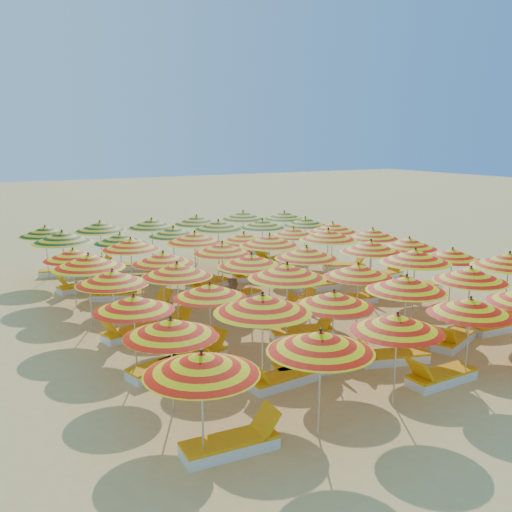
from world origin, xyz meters
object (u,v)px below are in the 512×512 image
at_px(umbrella_1, 321,341).
at_px(lounger_24, 254,276).
at_px(umbrella_37, 120,238).
at_px(umbrella_20, 251,260).
at_px(umbrella_14, 287,271).
at_px(lounger_32, 141,266).
at_px(umbrella_2, 397,323).
at_px(umbrella_23, 409,243).
at_px(umbrella_16, 415,256).
at_px(lounger_4, 282,378).
at_px(umbrella_28, 328,235).
at_px(lounger_12, 132,332).
at_px(lounger_16, 353,299).
at_px(lounger_11, 304,332).
at_px(umbrella_30, 73,254).
at_px(umbrella_31, 131,244).
at_px(lounger_22, 115,295).
at_px(umbrella_26, 222,248).
at_px(lounger_15, 288,306).
at_px(umbrella_34, 293,232).
at_px(lounger_14, 270,314).
at_px(umbrella_35, 333,227).
at_px(umbrella_17, 452,254).
at_px(umbrella_32, 195,238).
at_px(lounger_13, 163,332).
at_px(lounger_30, 64,272).
at_px(umbrella_10, 471,275).
at_px(umbrella_39, 218,225).
at_px(lounger_26, 345,266).
at_px(umbrella_46, 243,215).
at_px(lounger_10, 196,357).
at_px(umbrella_36, 62,237).
at_px(umbrella_8, 334,299).
at_px(lounger_27, 81,287).
at_px(lounger_1, 440,377).
at_px(umbrella_42, 45,231).
at_px(lounger_19, 238,297).
at_px(lounger_21, 384,275).
at_px(lounger_29, 273,260).
at_px(lounger_0, 232,444).
at_px(lounger_5, 311,366).
at_px(umbrella_6, 171,328).
at_px(umbrella_21, 307,253).
at_px(lounger_6, 391,356).
at_px(umbrella_13, 210,291).
at_px(lounger_20, 315,286).
at_px(lounger_23, 207,284).
at_px(umbrella_25, 163,258).
at_px(umbrella_7, 263,303).
at_px(lounger_7, 453,340).
at_px(umbrella_9, 406,284).
at_px(lounger_28, 136,279).
at_px(lounger_31, 90,271).
at_px(lounger_9, 165,367).
at_px(umbrella_12, 134,303).
at_px(lounger_17, 420,288).
at_px(lounger_33, 252,251).
at_px(umbrella_40, 262,224).

relative_size(umbrella_1, lounger_24, 1.27).
bearing_deg(umbrella_37, umbrella_20, -71.50).
relative_size(umbrella_14, lounger_32, 1.48).
bearing_deg(umbrella_2, umbrella_23, 44.21).
relative_size(umbrella_16, lounger_4, 1.54).
bearing_deg(umbrella_28, lounger_12, -167.73).
bearing_deg(lounger_16, lounger_11, -138.03).
xyz_separation_m(umbrella_30, umbrella_31, (1.92, 0.11, 0.14)).
distance_m(umbrella_28, lounger_22, 7.74).
height_order(umbrella_26, lounger_15, umbrella_26).
bearing_deg(umbrella_34, lounger_14, -129.91).
bearing_deg(umbrella_35, umbrella_17, -88.57).
height_order(umbrella_32, lounger_13, umbrella_32).
bearing_deg(umbrella_32, lounger_30, 127.99).
height_order(umbrella_10, umbrella_39, umbrella_39).
xyz_separation_m(umbrella_17, lounger_26, (0.44, 5.91, -1.60)).
distance_m(umbrella_46, lounger_15, 8.75).
distance_m(lounger_10, lounger_32, 10.54).
relative_size(umbrella_36, lounger_13, 1.23).
bearing_deg(umbrella_8, lounger_27, 109.18).
height_order(umbrella_17, lounger_1, umbrella_17).
height_order(umbrella_42, lounger_16, umbrella_42).
bearing_deg(lounger_16, lounger_19, 158.34).
xyz_separation_m(lounger_14, lounger_16, (3.26, 0.12, 0.00)).
height_order(umbrella_10, lounger_21, umbrella_10).
xyz_separation_m(lounger_29, lounger_30, (-8.30, 2.27, 0.00)).
bearing_deg(lounger_0, umbrella_26, 68.20).
height_order(lounger_5, lounger_29, same).
height_order(umbrella_6, lounger_22, umbrella_6).
height_order(lounger_12, lounger_30, same).
height_order(umbrella_8, umbrella_46, umbrella_46).
bearing_deg(umbrella_6, lounger_10, 56.26).
relative_size(umbrella_2, umbrella_21, 0.88).
distance_m(lounger_4, lounger_6, 3.00).
distance_m(umbrella_13, lounger_20, 7.26).
bearing_deg(lounger_23, umbrella_25, 24.72).
bearing_deg(lounger_29, umbrella_7, 40.32).
height_order(umbrella_14, lounger_7, umbrella_14).
height_order(lounger_14, lounger_32, same).
distance_m(umbrella_21, lounger_30, 10.41).
height_order(umbrella_1, umbrella_9, umbrella_9).
xyz_separation_m(umbrella_8, lounger_28, (-1.47, 10.21, -1.59)).
bearing_deg(umbrella_14, lounger_31, 104.97).
relative_size(umbrella_35, lounger_5, 1.17).
bearing_deg(umbrella_14, lounger_9, -174.55).
distance_m(umbrella_37, umbrella_46, 6.80).
relative_size(umbrella_12, lounger_1, 1.37).
bearing_deg(lounger_17, lounger_33, -84.16).
relative_size(umbrella_40, lounger_4, 1.18).
distance_m(umbrella_37, lounger_17, 10.95).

